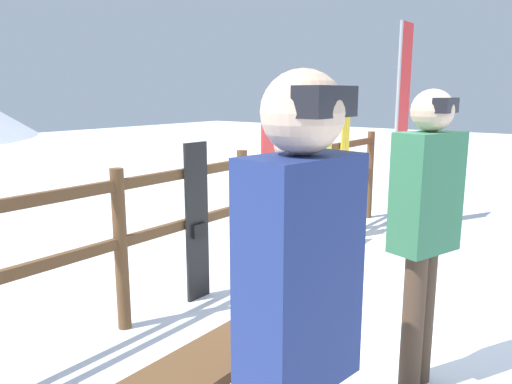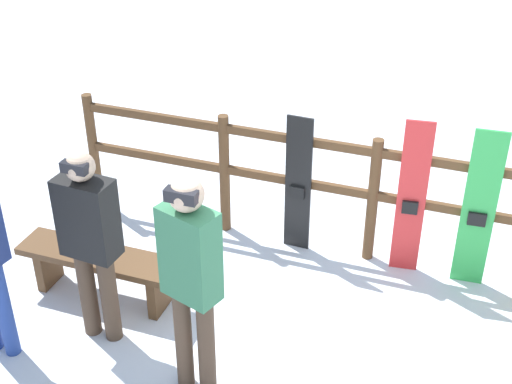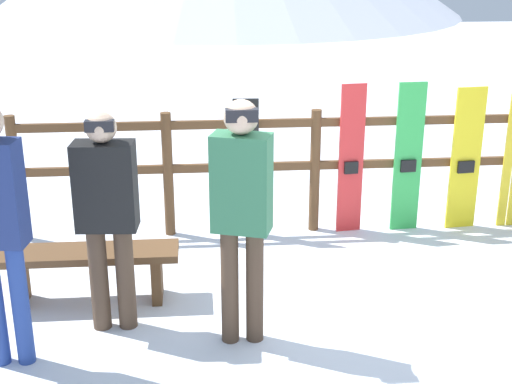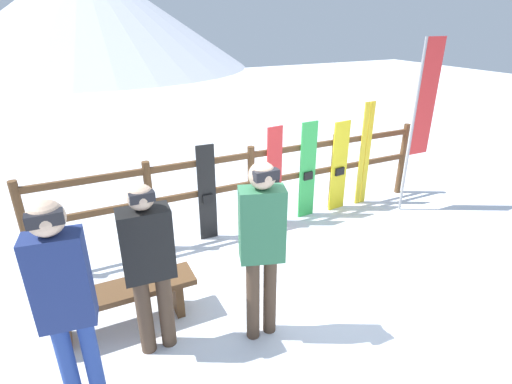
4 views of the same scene
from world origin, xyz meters
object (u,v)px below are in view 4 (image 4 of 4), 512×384
(snowboard_green, at_px, (308,171))
(snowboard_yellow, at_px, (339,167))
(person_black, at_px, (149,260))
(ski_pair_yellow, at_px, (365,155))
(rental_flag, at_px, (421,110))
(bench, at_px, (122,298))
(snowboard_black_stripe, at_px, (207,194))
(person_navy, at_px, (65,297))
(snowboard_red, at_px, (274,177))
(person_plaid_green, at_px, (262,240))

(snowboard_green, relative_size, snowboard_yellow, 1.04)
(person_black, height_order, ski_pair_yellow, ski_pair_yellow)
(person_black, distance_m, rental_flag, 4.52)
(bench, height_order, snowboard_black_stripe, snowboard_black_stripe)
(person_navy, distance_m, ski_pair_yellow, 4.90)
(bench, height_order, snowboard_green, snowboard_green)
(person_black, bearing_deg, snowboard_red, 38.68)
(snowboard_black_stripe, bearing_deg, bench, -136.52)
(snowboard_yellow, relative_size, rental_flag, 0.55)
(snowboard_black_stripe, relative_size, ski_pair_yellow, 0.81)
(bench, relative_size, ski_pair_yellow, 0.85)
(snowboard_green, bearing_deg, rental_flag, -16.58)
(snowboard_black_stripe, distance_m, snowboard_green, 1.59)
(person_navy, xyz_separation_m, person_black, (0.65, 0.43, -0.14))
(person_plaid_green, relative_size, person_navy, 0.97)
(person_black, height_order, snowboard_green, person_black)
(person_navy, height_order, person_black, person_navy)
(bench, bearing_deg, snowboard_green, 23.56)
(snowboard_yellow, relative_size, ski_pair_yellow, 0.85)
(snowboard_red, bearing_deg, person_navy, -142.50)
(snowboard_yellow, bearing_deg, snowboard_black_stripe, -180.00)
(person_plaid_green, xyz_separation_m, snowboard_yellow, (2.33, 1.97, -0.34))
(snowboard_black_stripe, distance_m, rental_flag, 3.36)
(person_plaid_green, bearing_deg, rental_flag, 23.88)
(person_black, height_order, rental_flag, rental_flag)
(snowboard_green, bearing_deg, snowboard_red, -180.00)
(person_black, height_order, snowboard_red, person_black)
(person_black, relative_size, snowboard_black_stripe, 1.22)
(ski_pair_yellow, bearing_deg, snowboard_green, -179.82)
(person_black, xyz_separation_m, snowboard_red, (2.13, 1.70, -0.22))
(bench, bearing_deg, person_navy, -115.47)
(snowboard_black_stripe, xyz_separation_m, snowboard_green, (1.59, 0.00, 0.07))
(person_black, bearing_deg, rental_flag, 15.88)
(snowboard_red, distance_m, snowboard_green, 0.56)
(snowboard_black_stripe, bearing_deg, ski_pair_yellow, 0.08)
(snowboard_black_stripe, xyz_separation_m, ski_pair_yellow, (2.65, 0.00, 0.17))
(person_plaid_green, height_order, snowboard_red, person_plaid_green)
(snowboard_black_stripe, height_order, snowboard_yellow, snowboard_yellow)
(person_navy, xyz_separation_m, snowboard_yellow, (3.92, 2.13, -0.39))
(ski_pair_yellow, bearing_deg, snowboard_red, -179.88)
(person_plaid_green, distance_m, person_black, 0.98)
(snowboard_black_stripe, bearing_deg, snowboard_yellow, 0.00)
(snowboard_red, distance_m, ski_pair_yellow, 1.63)
(snowboard_black_stripe, bearing_deg, person_navy, -129.48)
(snowboard_red, xyz_separation_m, rental_flag, (2.18, -0.48, 0.86))
(snowboard_yellow, xyz_separation_m, ski_pair_yellow, (0.49, 0.00, 0.13))
(person_navy, bearing_deg, ski_pair_yellow, 25.83)
(ski_pair_yellow, height_order, rental_flag, rental_flag)
(snowboard_red, bearing_deg, snowboard_yellow, -0.00)
(bench, height_order, ski_pair_yellow, ski_pair_yellow)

